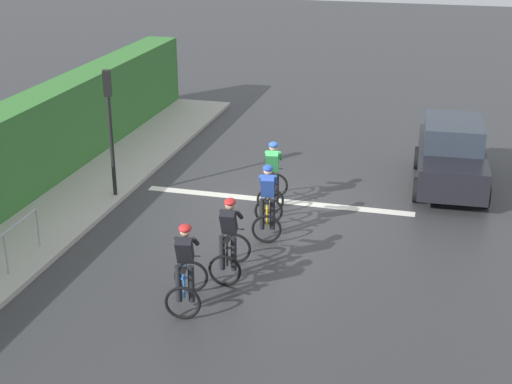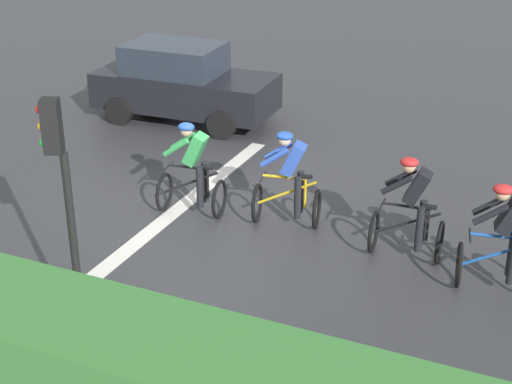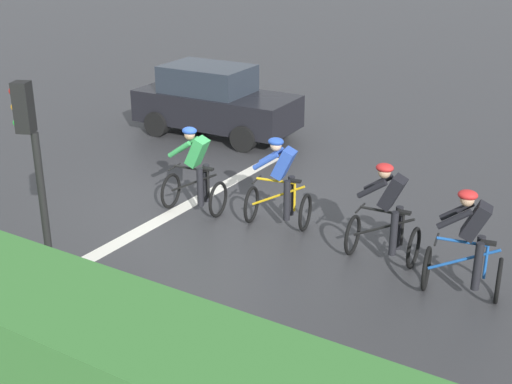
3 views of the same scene
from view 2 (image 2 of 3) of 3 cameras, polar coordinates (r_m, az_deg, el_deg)
The scene contains 8 objects.
ground_plane at distance 13.65m, azimuth -4.15°, elevation -1.58°, with size 80.00×80.00×0.00m, color #333335.
road_marking_stop_line at distance 13.84m, azimuth -5.71°, elevation -1.24°, with size 7.00×0.30×0.01m, color silver.
cyclist_lead at distance 11.55m, azimuth 17.55°, elevation -3.44°, with size 0.87×1.19×1.66m.
cyclist_second at distance 12.11m, azimuth 11.26°, elevation -1.37°, with size 0.76×1.13×1.66m.
cyclist_mid at distance 12.91m, azimuth 2.46°, elevation 0.77°, with size 0.88×1.19×1.66m.
cyclist_fourth at distance 13.33m, azimuth -4.63°, elevation 1.51°, with size 0.80×1.15×1.66m.
car_black at distance 18.01m, azimuth -5.38°, elevation 7.94°, with size 2.03×4.17×1.76m.
traffic_light_near_crossing at distance 9.40m, azimuth -13.94°, elevation 0.11°, with size 0.26×0.30×3.34m.
Camera 2 is at (10.73, 5.91, 6.00)m, focal length 54.78 mm.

